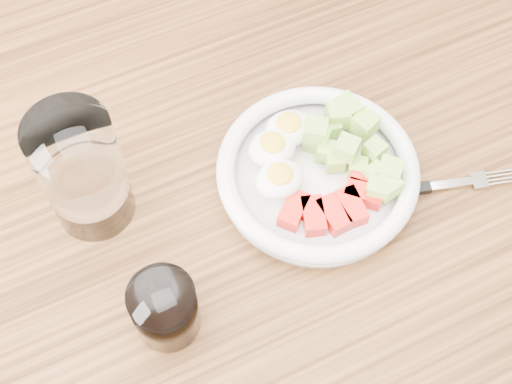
# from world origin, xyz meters

# --- Properties ---
(ground) EXTENTS (4.00, 4.00, 0.00)m
(ground) POSITION_xyz_m (0.00, 0.00, 0.00)
(ground) COLOR brown
(ground) RESTS_ON ground
(dining_table) EXTENTS (1.50, 0.90, 0.77)m
(dining_table) POSITION_xyz_m (0.00, 0.00, 0.67)
(dining_table) COLOR brown
(dining_table) RESTS_ON ground
(bowl) EXTENTS (0.23, 0.23, 0.06)m
(bowl) POSITION_xyz_m (0.07, 0.01, 0.79)
(bowl) COLOR white
(bowl) RESTS_ON dining_table
(fork) EXTENTS (0.19, 0.07, 0.01)m
(fork) POSITION_xyz_m (0.16, -0.05, 0.77)
(fork) COLOR black
(fork) RESTS_ON dining_table
(water_glass) EXTENTS (0.09, 0.09, 0.16)m
(water_glass) POSITION_xyz_m (-0.17, 0.08, 0.85)
(water_glass) COLOR white
(water_glass) RESTS_ON dining_table
(coffee_glass) EXTENTS (0.07, 0.07, 0.08)m
(coffee_glass) POSITION_xyz_m (-0.15, -0.07, 0.81)
(coffee_glass) COLOR white
(coffee_glass) RESTS_ON dining_table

